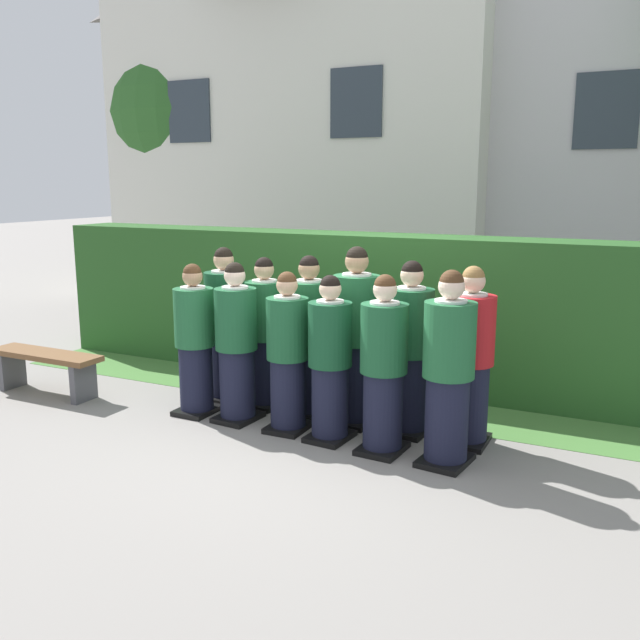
% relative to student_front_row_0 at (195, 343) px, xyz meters
% --- Properties ---
extents(ground_plane, '(60.00, 60.00, 0.00)m').
position_rel_student_front_row_0_xyz_m(ground_plane, '(1.30, -0.05, -0.73)').
color(ground_plane, gray).
extents(student_front_row_0, '(0.40, 0.44, 1.54)m').
position_rel_student_front_row_0_xyz_m(student_front_row_0, '(0.00, 0.00, 0.00)').
color(student_front_row_0, black).
rests_on(student_front_row_0, ground).
extents(student_front_row_1, '(0.41, 0.48, 1.57)m').
position_rel_student_front_row_0_xyz_m(student_front_row_1, '(0.49, 0.01, 0.02)').
color(student_front_row_1, black).
rests_on(student_front_row_1, ground).
extents(student_front_row_2, '(0.40, 0.48, 1.52)m').
position_rel_student_front_row_0_xyz_m(student_front_row_2, '(1.07, -0.02, -0.01)').
color(student_front_row_2, black).
rests_on(student_front_row_2, ground).
extents(student_front_row_3, '(0.40, 0.46, 1.52)m').
position_rel_student_front_row_0_xyz_m(student_front_row_3, '(1.54, -0.06, -0.01)').
color(student_front_row_3, black).
rests_on(student_front_row_3, ground).
extents(student_front_row_4, '(0.41, 0.47, 1.57)m').
position_rel_student_front_row_0_xyz_m(student_front_row_4, '(2.07, -0.12, 0.02)').
color(student_front_row_4, black).
rests_on(student_front_row_4, ground).
extents(student_front_row_5, '(0.43, 0.51, 1.64)m').
position_rel_student_front_row_0_xyz_m(student_front_row_5, '(2.64, -0.13, 0.05)').
color(student_front_row_5, black).
rests_on(student_front_row_5, ground).
extents(student_rear_row_0, '(0.43, 0.51, 1.65)m').
position_rel_student_front_row_0_xyz_m(student_rear_row_0, '(0.01, 0.53, 0.06)').
color(student_rear_row_0, black).
rests_on(student_rear_row_0, ground).
extents(student_rear_row_1, '(0.41, 0.48, 1.57)m').
position_rel_student_front_row_0_xyz_m(student_rear_row_1, '(0.51, 0.52, 0.02)').
color(student_rear_row_1, black).
rests_on(student_rear_row_1, ground).
extents(student_rear_row_2, '(0.42, 0.53, 1.62)m').
position_rel_student_front_row_0_xyz_m(student_rear_row_2, '(1.05, 0.47, 0.04)').
color(student_rear_row_2, black).
rests_on(student_rear_row_2, ground).
extents(student_rear_row_3, '(0.45, 0.56, 1.73)m').
position_rel_student_front_row_0_xyz_m(student_rear_row_3, '(1.56, 0.46, 0.10)').
color(student_rear_row_3, black).
rests_on(student_rear_row_3, ground).
extents(student_rear_row_4, '(0.42, 0.52, 1.63)m').
position_rel_student_front_row_0_xyz_m(student_rear_row_4, '(2.12, 0.43, 0.05)').
color(student_rear_row_4, black).
rests_on(student_rear_row_4, ground).
extents(student_in_red_blazer, '(0.42, 0.47, 1.62)m').
position_rel_student_front_row_0_xyz_m(student_in_red_blazer, '(2.69, 0.40, 0.04)').
color(student_in_red_blazer, black).
rests_on(student_in_red_blazer, ground).
extents(hedge, '(8.84, 0.70, 1.73)m').
position_rel_student_front_row_0_xyz_m(hedge, '(1.30, 1.87, 0.14)').
color(hedge, '#285623').
rests_on(hedge, ground).
extents(school_building_main, '(7.78, 3.47, 7.95)m').
position_rel_student_front_row_0_xyz_m(school_building_main, '(-2.14, 6.81, 3.35)').
color(school_building_main, silver).
rests_on(school_building_main, ground).
extents(oak_tree_left, '(3.34, 3.34, 5.33)m').
position_rel_student_front_row_0_xyz_m(oak_tree_left, '(-4.89, 6.63, 2.92)').
color(oak_tree_left, brown).
rests_on(oak_tree_left, ground).
extents(wooden_bench, '(1.40, 0.37, 0.48)m').
position_rel_student_front_row_0_xyz_m(wooden_bench, '(-1.88, -0.22, -0.38)').
color(wooden_bench, brown).
rests_on(wooden_bench, ground).
extents(lawn_strip, '(8.84, 0.90, 0.01)m').
position_rel_student_front_row_0_xyz_m(lawn_strip, '(1.30, 1.07, -0.73)').
color(lawn_strip, '#477A38').
rests_on(lawn_strip, ground).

